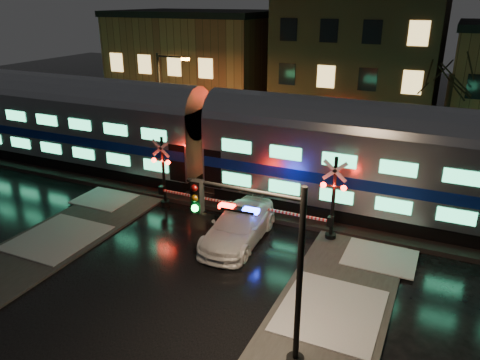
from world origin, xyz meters
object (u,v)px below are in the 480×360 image
object	(u,v)px
crossing_signal_right	(325,206)
streetlight	(163,101)
traffic_light	(269,270)
crossing_signal_left	(169,180)
police_car	(239,225)

from	to	relation	value
crossing_signal_right	streetlight	bearing A→B (deg)	152.74
traffic_light	streetlight	xyz separation A→B (m)	(-13.48, 14.98, 1.00)
crossing_signal_right	traffic_light	size ratio (longest dim) A/B	0.97
crossing_signal_left	crossing_signal_right	bearing A→B (deg)	0.03
police_car	crossing_signal_right	world-z (taller)	crossing_signal_right
crossing_signal_right	crossing_signal_left	distance (m)	8.42
crossing_signal_right	crossing_signal_left	size ratio (longest dim) A/B	1.05
crossing_signal_left	traffic_light	bearing A→B (deg)	-42.94
police_car	traffic_light	bearing A→B (deg)	-61.01
crossing_signal_left	traffic_light	xyz separation A→B (m)	(8.90, -8.28, 1.57)
crossing_signal_right	traffic_light	world-z (taller)	traffic_light
police_car	crossing_signal_right	size ratio (longest dim) A/B	0.96
streetlight	police_car	bearing A→B (deg)	-41.81
traffic_light	crossing_signal_left	bearing A→B (deg)	151.09
crossing_signal_right	crossing_signal_left	world-z (taller)	crossing_signal_right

